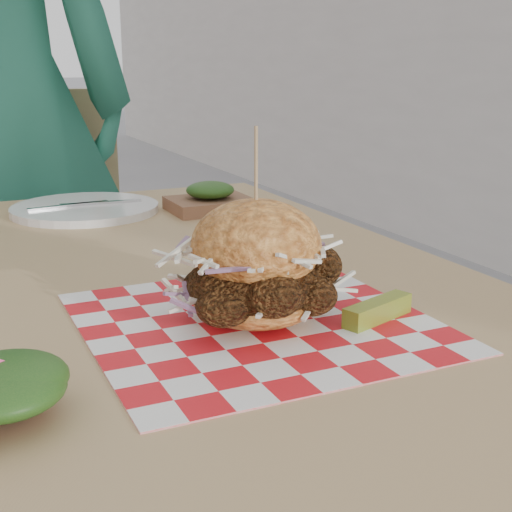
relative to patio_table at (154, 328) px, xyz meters
name	(u,v)px	position (x,y,z in m)	size (l,w,h in m)	color
patio_table	(154,328)	(0.00, 0.00, 0.00)	(0.80, 1.20, 0.75)	tan
patio_chair	(51,250)	(0.01, 0.94, -0.12)	(0.45, 0.46, 0.95)	tan
paper_liner	(256,322)	(0.05, -0.23, 0.08)	(0.36, 0.36, 0.00)	red
sandwich	(256,270)	(0.05, -0.23, 0.14)	(0.18, 0.18, 0.21)	#F09A43
pickle_spear	(378,310)	(0.17, -0.28, 0.09)	(0.10, 0.02, 0.02)	olive
place_setting	(85,209)	(0.00, 0.42, 0.09)	(0.27, 0.27, 0.02)	white
kraft_tray	(210,199)	(0.22, 0.34, 0.10)	(0.15, 0.12, 0.06)	brown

